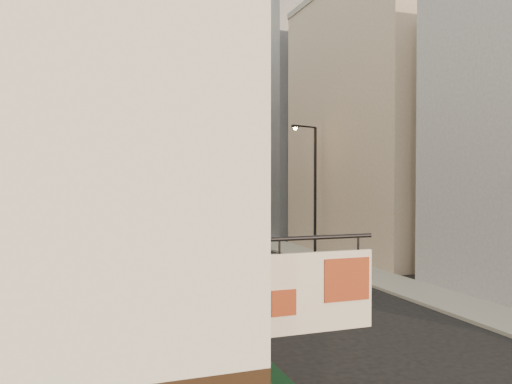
# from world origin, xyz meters

# --- Properties ---
(sidewalk_left) EXTENTS (3.00, 140.00, 0.15)m
(sidewalk_left) POSITION_xyz_m (-6.50, 55.00, 0.07)
(sidewalk_left) COLOR gray
(sidewalk_left) RESTS_ON ground
(sidewalk_right) EXTENTS (3.00, 140.00, 0.15)m
(sidewalk_right) POSITION_xyz_m (6.50, 55.00, 0.07)
(sidewalk_right) COLOR gray
(sidewalk_right) RESTS_ON ground
(near_building_left) EXTENTS (8.30, 23.04, 12.30)m
(near_building_left) POSITION_xyz_m (-10.99, 9.00, 6.02)
(near_building_left) COLOR #523520
(near_building_left) RESTS_ON ground
(left_bldg_beige) EXTENTS (8.00, 12.00, 16.00)m
(left_bldg_beige) POSITION_xyz_m (-12.00, 26.00, 8.00)
(left_bldg_beige) COLOR gray
(left_bldg_beige) RESTS_ON ground
(left_bldg_grey) EXTENTS (8.00, 16.00, 20.00)m
(left_bldg_grey) POSITION_xyz_m (-12.00, 42.00, 10.00)
(left_bldg_grey) COLOR gray
(left_bldg_grey) RESTS_ON ground
(left_bldg_tan) EXTENTS (8.00, 18.00, 17.00)m
(left_bldg_tan) POSITION_xyz_m (-12.00, 60.00, 8.50)
(left_bldg_tan) COLOR #918057
(left_bldg_tan) RESTS_ON ground
(left_bldg_wingrid) EXTENTS (8.00, 20.00, 24.00)m
(left_bldg_wingrid) POSITION_xyz_m (-12.00, 80.00, 12.00)
(left_bldg_wingrid) COLOR gray
(left_bldg_wingrid) RESTS_ON ground
(right_bldg_beige) EXTENTS (8.00, 16.00, 20.00)m
(right_bldg_beige) POSITION_xyz_m (12.00, 30.00, 10.00)
(right_bldg_beige) COLOR gray
(right_bldg_beige) RESTS_ON ground
(right_bldg_wingrid) EXTENTS (8.00, 20.00, 26.00)m
(right_bldg_wingrid) POSITION_xyz_m (12.00, 50.00, 13.00)
(right_bldg_wingrid) COLOR gray
(right_bldg_wingrid) RESTS_ON ground
(highrise) EXTENTS (21.00, 23.00, 51.20)m
(highrise) POSITION_xyz_m (18.00, 78.00, 25.66)
(highrise) COLOR gray
(highrise) RESTS_ON ground
(clock_tower) EXTENTS (14.00, 14.00, 44.90)m
(clock_tower) POSITION_xyz_m (-1.00, 92.00, 17.63)
(clock_tower) COLOR #918057
(clock_tower) RESTS_ON ground
(white_tower) EXTENTS (8.00, 8.00, 41.50)m
(white_tower) POSITION_xyz_m (10.00, 78.00, 18.61)
(white_tower) COLOR silver
(white_tower) RESTS_ON ground
(streetlamp_mid) EXTENTS (2.43, 1.12, 9.76)m
(streetlamp_mid) POSITION_xyz_m (6.99, 30.90, 5.57)
(streetlamp_mid) COLOR black
(streetlamp_mid) RESTS_ON ground
(streetlamp_far) EXTENTS (2.46, 0.46, 9.37)m
(streetlamp_far) POSITION_xyz_m (6.13, 43.88, 5.35)
(streetlamp_far) COLOR black
(streetlamp_far) RESTS_ON ground
(traffic_light_left) EXTENTS (0.52, 0.38, 5.00)m
(traffic_light_left) POSITION_xyz_m (-6.63, 40.32, 3.45)
(traffic_light_left) COLOR black
(traffic_light_left) RESTS_ON ground
(traffic_light_right) EXTENTS (0.73, 0.73, 5.00)m
(traffic_light_right) POSITION_xyz_m (6.44, 39.74, 3.85)
(traffic_light_right) COLOR black
(traffic_light_right) RESTS_ON ground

